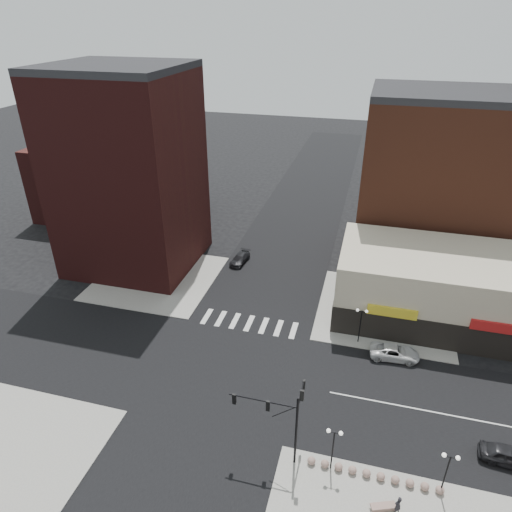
% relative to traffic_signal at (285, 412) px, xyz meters
% --- Properties ---
extents(ground, '(240.00, 240.00, 0.00)m').
position_rel_traffic_signal_xyz_m(ground, '(-7.24, 7.83, -4.96)').
color(ground, black).
rests_on(ground, ground).
extents(road_ew, '(200.00, 14.00, 0.02)m').
position_rel_traffic_signal_xyz_m(road_ew, '(-7.24, 7.83, -4.95)').
color(road_ew, black).
rests_on(road_ew, ground).
extents(road_ns, '(14.00, 200.00, 0.02)m').
position_rel_traffic_signal_xyz_m(road_ns, '(-7.24, 7.83, -4.95)').
color(road_ns, black).
rests_on(road_ns, ground).
extents(sidewalk_nw, '(15.00, 15.00, 0.12)m').
position_rel_traffic_signal_xyz_m(sidewalk_nw, '(-21.74, 22.33, -4.90)').
color(sidewalk_nw, gray).
rests_on(sidewalk_nw, ground).
extents(sidewalk_ne, '(15.00, 15.00, 0.12)m').
position_rel_traffic_signal_xyz_m(sidewalk_ne, '(7.26, 22.33, -4.90)').
color(sidewalk_ne, gray).
rests_on(sidewalk_ne, ground).
extents(building_nw, '(16.00, 15.00, 25.00)m').
position_rel_traffic_signal_xyz_m(building_nw, '(-26.24, 26.33, 7.54)').
color(building_nw, '#3B1312').
rests_on(building_nw, ground).
extents(building_nw_low, '(20.00, 18.00, 12.00)m').
position_rel_traffic_signal_xyz_m(building_nw_low, '(-39.24, 41.83, 1.04)').
color(building_nw_low, '#3B1312').
rests_on(building_nw_low, ground).
extents(building_ne_midrise, '(18.00, 15.00, 22.00)m').
position_rel_traffic_signal_xyz_m(building_ne_midrise, '(11.76, 37.33, 6.04)').
color(building_ne_midrise, brown).
rests_on(building_ne_midrise, ground).
extents(building_ne_row, '(24.20, 12.20, 8.00)m').
position_rel_traffic_signal_xyz_m(building_ne_row, '(13.76, 22.83, -1.66)').
color(building_ne_row, '#BCB095').
rests_on(building_ne_row, ground).
extents(traffic_signal, '(5.59, 3.09, 7.77)m').
position_rel_traffic_signal_xyz_m(traffic_signal, '(0.00, 0.00, 0.00)').
color(traffic_signal, black).
rests_on(traffic_signal, ground).
extents(street_lamp_se_a, '(1.22, 0.32, 4.16)m').
position_rel_traffic_signal_xyz_m(street_lamp_se_a, '(3.76, -0.17, -1.67)').
color(street_lamp_se_a, black).
rests_on(street_lamp_se_a, sidewalk_se).
extents(street_lamp_se_b, '(1.22, 0.32, 4.16)m').
position_rel_traffic_signal_xyz_m(street_lamp_se_b, '(11.76, -0.17, -1.67)').
color(street_lamp_se_b, black).
rests_on(street_lamp_se_b, sidewalk_se).
extents(street_lamp_ne, '(1.22, 0.32, 4.16)m').
position_rel_traffic_signal_xyz_m(street_lamp_ne, '(4.76, 15.83, -1.67)').
color(street_lamp_ne, black).
rests_on(street_lamp_ne, sidewalk_ne).
extents(bollard_row, '(10.08, 0.63, 0.63)m').
position_rel_traffic_signal_xyz_m(bollard_row, '(6.99, -0.17, -4.53)').
color(bollard_row, '#A27F6F').
rests_on(bollard_row, sidewalk_se).
extents(white_suv, '(5.06, 2.59, 1.37)m').
position_rel_traffic_signal_xyz_m(white_suv, '(8.47, 14.33, -4.28)').
color(white_suv, silver).
rests_on(white_suv, ground).
extents(dark_sedan_east, '(4.56, 2.20, 1.50)m').
position_rel_traffic_signal_xyz_m(dark_sedan_east, '(17.10, 4.00, -4.21)').
color(dark_sedan_east, black).
rests_on(dark_sedan_east, ground).
extents(dark_sedan_north, '(2.23, 4.45, 1.24)m').
position_rel_traffic_signal_xyz_m(dark_sedan_north, '(-12.39, 29.16, -4.34)').
color(dark_sedan_north, black).
rests_on(dark_sedan_north, ground).
extents(pedestrian, '(0.68, 0.67, 1.58)m').
position_rel_traffic_signal_xyz_m(pedestrian, '(8.67, -2.47, -4.05)').
color(pedestrian, black).
rests_on(pedestrian, sidewalk_se).
extents(stone_bench, '(1.88, 1.16, 0.42)m').
position_rel_traffic_signal_xyz_m(stone_bench, '(7.74, -2.51, -4.62)').
color(stone_bench, gray).
rests_on(stone_bench, sidewalk_se).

